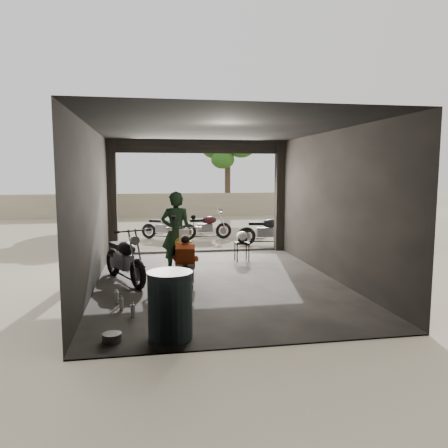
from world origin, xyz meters
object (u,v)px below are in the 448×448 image
object	(u,v)px
outside_bike_a	(164,225)
sign_post	(313,196)
helmet	(242,237)
stool	(242,245)
main_bike	(181,249)
outside_bike_c	(267,228)
oil_drum	(170,306)
left_bike	(124,255)
outside_bike_b	(206,224)
rider	(176,232)
mechanic	(185,264)

from	to	relation	value
outside_bike_a	sign_post	distance (m)	5.16
helmet	sign_post	world-z (taller)	sign_post
stool	main_bike	bearing A→B (deg)	-145.52
outside_bike_c	sign_post	distance (m)	1.77
stool	oil_drum	world-z (taller)	oil_drum
left_bike	outside_bike_b	size ratio (longest dim) A/B	1.11
stool	helmet	bearing A→B (deg)	81.90
oil_drum	sign_post	xyz separation A→B (m)	(4.65, 6.58, 1.12)
outside_bike_a	outside_bike_b	size ratio (longest dim) A/B	0.94
helmet	sign_post	bearing A→B (deg)	39.15
left_bike	sign_post	world-z (taller)	sign_post
outside_bike_c	rider	distance (m)	4.54
left_bike	outside_bike_c	world-z (taller)	left_bike
main_bike	oil_drum	distance (m)	3.91
oil_drum	rider	bearing A→B (deg)	85.00
main_bike	outside_bike_b	distance (m)	5.11
main_bike	outside_bike_c	bearing A→B (deg)	46.57
main_bike	oil_drum	bearing A→B (deg)	-99.33
outside_bike_b	rider	xyz separation A→B (m)	(-1.34, -4.81, 0.41)
stool	mechanic	bearing A→B (deg)	-125.53
mechanic	helmet	distance (m)	2.90
mechanic	rider	bearing A→B (deg)	101.38
rider	outside_bike_c	bearing A→B (deg)	-122.64
outside_bike_b	sign_post	xyz separation A→B (m)	(2.95, -2.26, 1.07)
main_bike	stool	world-z (taller)	main_bike
main_bike	mechanic	xyz separation A→B (m)	(-0.01, -1.20, -0.08)
outside_bike_b	rider	bearing A→B (deg)	158.09
rider	helmet	size ratio (longest dim) A/B	6.07
stool	outside_bike_a	bearing A→B (deg)	114.49
stool	helmet	xyz separation A→B (m)	(0.00, 0.02, 0.22)
stool	oil_drum	size ratio (longest dim) A/B	0.53
outside_bike_c	sign_post	size ratio (longest dim) A/B	0.69
outside_bike_b	rider	size ratio (longest dim) A/B	0.84
outside_bike_b	sign_post	distance (m)	3.87
mechanic	stool	bearing A→B (deg)	61.96
main_bike	outside_bike_c	distance (m)	4.57
mechanic	left_bike	bearing A→B (deg)	159.42
stool	oil_drum	distance (m)	5.45
main_bike	left_bike	bearing A→B (deg)	-158.73
outside_bike_b	outside_bike_c	bearing A→B (deg)	-137.05
main_bike	rider	bearing A→B (deg)	122.55
main_bike	outside_bike_c	xyz separation A→B (m)	(2.98, 3.46, -0.03)
left_bike	main_bike	bearing A→B (deg)	-0.28
left_bike	sign_post	xyz separation A→B (m)	(5.43, 3.25, 1.01)
outside_bike_c	helmet	bearing A→B (deg)	157.32
outside_bike_b	sign_post	bearing A→B (deg)	-133.74
outside_bike_c	sign_post	bearing A→B (deg)	-114.91
stool	sign_post	xyz separation A→B (m)	(2.53, 1.56, 1.16)
left_bike	mechanic	size ratio (longest dim) A/B	1.75
outside_bike_a	rider	bearing A→B (deg)	-150.92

